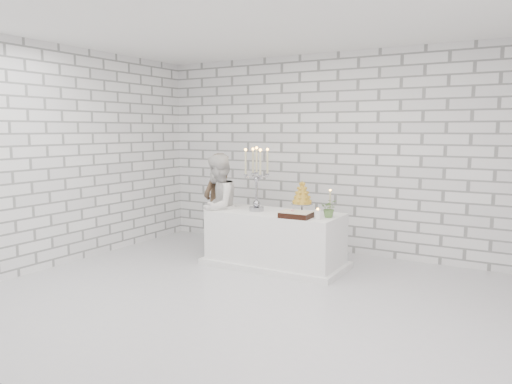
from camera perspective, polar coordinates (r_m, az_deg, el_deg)
name	(u,v)px	position (r m, az deg, el deg)	size (l,w,h in m)	color
ground	(252,299)	(5.55, -0.43, -12.34)	(6.00, 5.00, 0.01)	silver
ceiling	(252,18)	(5.35, -0.47, 19.57)	(6.00, 5.00, 0.01)	white
wall_back	(336,154)	(7.50, 9.32, 4.42)	(6.00, 0.01, 3.00)	white
wall_front	(51,187)	(3.34, -22.76, 0.49)	(6.00, 0.01, 3.00)	white
wall_left	(64,156)	(7.23, -21.44, 3.91)	(0.01, 5.00, 3.00)	white
cake_table	(275,239)	(6.72, 2.22, -5.50)	(1.80, 0.80, 0.75)	white
groom	(217,204)	(7.34, -4.52, -1.41)	(0.55, 0.36, 1.51)	brown
bride	(218,207)	(7.02, -4.49, -1.79)	(0.74, 0.57, 1.52)	white
candelabra	(257,179)	(6.68, 0.07, 1.52)	(0.36, 0.36, 0.88)	#93949D
croquembouche	(302,197)	(6.50, 5.38, -0.61)	(0.29, 0.29, 0.45)	#9F751C
chocolate_cake	(296,215)	(6.24, 4.67, -2.63)	(0.39, 0.28, 0.08)	black
pillar_candle	(318,214)	(6.16, 7.20, -2.61)	(0.08, 0.08, 0.12)	white
extra_taper	(330,203)	(6.45, 8.61, -1.29)	(0.06, 0.06, 0.32)	beige
flowers	(329,208)	(6.30, 8.54, -1.89)	(0.21, 0.18, 0.24)	#406C33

